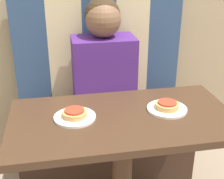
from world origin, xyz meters
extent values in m
cube|color=#382319|center=(0.00, 0.56, 0.23)|extent=(1.11, 0.51, 0.46)
cube|color=navy|center=(-0.44, 0.77, 0.82)|extent=(0.22, 0.09, 0.74)
cube|color=beige|center=(-0.22, 0.77, 0.82)|extent=(0.22, 0.09, 0.74)
cube|color=navy|center=(0.00, 0.77, 0.82)|extent=(0.22, 0.09, 0.74)
cube|color=beige|center=(0.22, 0.77, 0.82)|extent=(0.22, 0.09, 0.74)
cube|color=navy|center=(0.44, 0.77, 0.82)|extent=(0.22, 0.09, 0.74)
cube|color=#422B1C|center=(0.00, 0.00, 0.72)|extent=(1.05, 0.56, 0.03)
cube|color=#4C237A|center=(0.00, 0.56, 0.71)|extent=(0.38, 0.23, 0.51)
sphere|color=brown|center=(0.00, 0.56, 1.07)|extent=(0.21, 0.21, 0.21)
sphere|color=#382819|center=(0.00, 0.59, 1.09)|extent=(0.21, 0.21, 0.21)
cylinder|color=white|center=(-0.22, 0.02, 0.74)|extent=(0.19, 0.19, 0.01)
cylinder|color=white|center=(0.22, 0.02, 0.74)|extent=(0.19, 0.19, 0.01)
cylinder|color=tan|center=(-0.22, 0.02, 0.76)|extent=(0.11, 0.11, 0.02)
cylinder|color=#B73823|center=(-0.22, 0.02, 0.77)|extent=(0.09, 0.09, 0.01)
cylinder|color=tan|center=(0.22, 0.02, 0.76)|extent=(0.11, 0.11, 0.02)
cylinder|color=#B73823|center=(0.22, 0.02, 0.77)|extent=(0.09, 0.09, 0.01)
camera|label=1|loc=(-0.29, -1.25, 1.44)|focal=50.00mm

